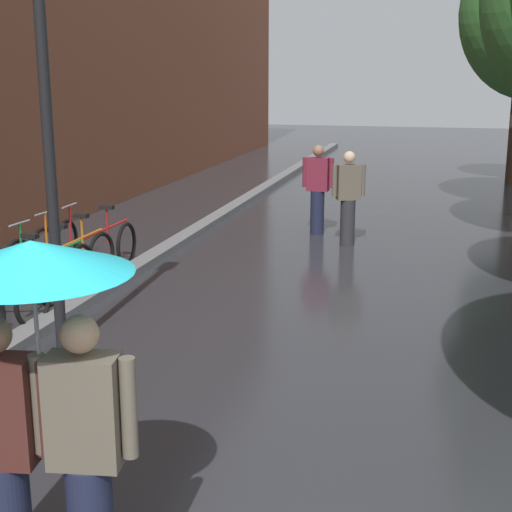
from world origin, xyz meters
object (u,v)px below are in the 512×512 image
parked_bicycle_3 (20,276)px  parked_bicycle_6 (96,241)px  parked_bicycle_4 (49,264)px  couple_under_umbrella (39,373)px  parked_bicycle_5 (72,251)px  pedestrian_walking_midground (318,189)px  street_lamp_post (46,110)px  pedestrian_walking_far (348,198)px

parked_bicycle_3 → parked_bicycle_6: bearing=88.8°
parked_bicycle_4 → couple_under_umbrella: (3.21, -5.61, 1.01)m
parked_bicycle_6 → couple_under_umbrella: bearing=-65.6°
parked_bicycle_4 → parked_bicycle_5: size_ratio=0.98×
parked_bicycle_6 → couple_under_umbrella: size_ratio=0.52×
parked_bicycle_4 → pedestrian_walking_midground: size_ratio=0.67×
street_lamp_post → parked_bicycle_3: bearing=133.5°
parked_bicycle_5 → parked_bicycle_3: bearing=-89.5°
pedestrian_walking_midground → pedestrian_walking_far: pedestrian_walking_midground is taller
parked_bicycle_5 → pedestrian_walking_midground: (3.05, 3.82, 0.48)m
parked_bicycle_5 → pedestrian_walking_far: pedestrian_walking_far is taller
parked_bicycle_6 → parked_bicycle_4: bearing=-89.7°
couple_under_umbrella → street_lamp_post: size_ratio=0.48×
parked_bicycle_6 → pedestrian_walking_far: (3.67, 2.35, 0.47)m
parked_bicycle_5 → couple_under_umbrella: 7.25m
couple_under_umbrella → pedestrian_walking_far: couple_under_umbrella is taller
street_lamp_post → pedestrian_walking_midground: bearing=76.4°
street_lamp_post → pedestrian_walking_far: (2.30, 5.97, -1.76)m
parked_bicycle_5 → parked_bicycle_4: bearing=-85.1°
parked_bicycle_5 → pedestrian_walking_midground: 4.91m
street_lamp_post → pedestrian_walking_far: bearing=68.9°
street_lamp_post → pedestrian_walking_midground: size_ratio=2.68×
parked_bicycle_4 → couple_under_umbrella: 6.54m
parked_bicycle_3 → parked_bicycle_5: size_ratio=0.98×
pedestrian_walking_midground → parked_bicycle_4: bearing=-122.9°
parked_bicycle_3 → pedestrian_walking_midground: (3.04, 5.25, 0.48)m
parked_bicycle_5 → pedestrian_walking_far: (3.72, 3.05, 0.47)m
parked_bicycle_6 → pedestrian_walking_midground: pedestrian_walking_midground is taller
parked_bicycle_6 → couple_under_umbrella: couple_under_umbrella is taller
street_lamp_post → parked_bicycle_4: bearing=122.3°
parked_bicycle_3 → street_lamp_post: street_lamp_post is taller
couple_under_umbrella → pedestrian_walking_midground: (-0.23, 10.21, -0.54)m
pedestrian_walking_far → couple_under_umbrella: bearing=-92.7°
pedestrian_walking_far → parked_bicycle_6: bearing=-147.3°
parked_bicycle_3 → parked_bicycle_4: (0.05, 0.65, 0.00)m
parked_bicycle_6 → pedestrian_walking_far: 4.38m
parked_bicycle_3 → street_lamp_post: bearing=-46.5°
parked_bicycle_6 → pedestrian_walking_midground: 4.35m
parked_bicycle_4 → street_lamp_post: (1.35, -2.14, 2.22)m
street_lamp_post → pedestrian_walking_midground: (1.63, 6.74, -1.75)m
street_lamp_post → pedestrian_walking_far: street_lamp_post is taller
street_lamp_post → parked_bicycle_5: bearing=116.0°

